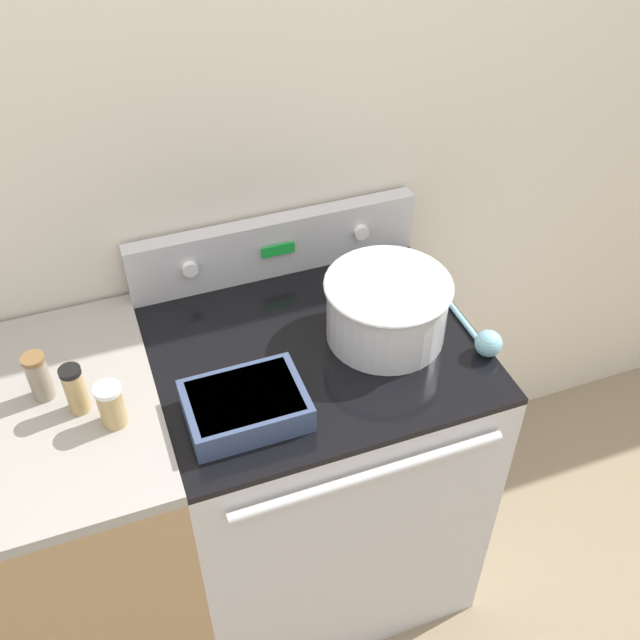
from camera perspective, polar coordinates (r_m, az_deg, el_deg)
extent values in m
cube|color=beige|center=(1.95, -4.28, 11.63)|extent=(8.00, 0.05, 2.50)
cube|color=#BCBCC1|center=(2.20, -0.34, -11.12)|extent=(0.79, 0.68, 0.94)
cube|color=black|center=(1.84, -0.40, -2.08)|extent=(0.79, 0.68, 0.02)
cylinder|color=silver|center=(1.68, 3.87, -11.72)|extent=(0.65, 0.02, 0.02)
cube|color=#BCBCC1|center=(2.01, -3.48, 5.67)|extent=(0.79, 0.05, 0.17)
cylinder|color=white|center=(1.94, -9.87, 3.83)|extent=(0.04, 0.02, 0.04)
cylinder|color=white|center=(2.05, 3.17, 6.69)|extent=(0.04, 0.02, 0.04)
cube|color=green|center=(1.98, -3.21, 5.36)|extent=(0.09, 0.01, 0.03)
cube|color=tan|center=(2.17, -18.97, -15.71)|extent=(0.63, 0.68, 0.94)
cube|color=gray|center=(1.80, -22.32, -7.19)|extent=(0.63, 0.68, 0.03)
cylinder|color=silver|center=(1.82, 5.10, 0.81)|extent=(0.29, 0.29, 0.16)
torus|color=silver|center=(1.77, 5.24, 2.70)|extent=(0.31, 0.31, 0.01)
cylinder|color=beige|center=(1.78, 5.22, 2.37)|extent=(0.27, 0.27, 0.02)
cube|color=#38476B|center=(1.66, -5.70, -6.52)|extent=(0.26, 0.19, 0.07)
cube|color=tan|center=(1.65, -5.73, -6.17)|extent=(0.23, 0.17, 0.04)
cylinder|color=#7AB2C6|center=(1.92, 10.94, -0.15)|extent=(0.01, 0.23, 0.01)
sphere|color=#7AB2C6|center=(1.84, 12.71, -1.75)|extent=(0.07, 0.07, 0.07)
cylinder|color=tan|center=(1.67, -15.58, -6.40)|extent=(0.06, 0.06, 0.10)
cylinder|color=white|center=(1.64, -15.92, -5.13)|extent=(0.06, 0.06, 0.01)
cylinder|color=tan|center=(1.72, -18.11, -5.19)|extent=(0.05, 0.05, 0.11)
cylinder|color=black|center=(1.68, -18.55, -3.74)|extent=(0.05, 0.05, 0.01)
cylinder|color=gray|center=(1.77, -20.60, -4.20)|extent=(0.05, 0.05, 0.11)
cylinder|color=brown|center=(1.73, -21.06, -2.81)|extent=(0.05, 0.05, 0.01)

